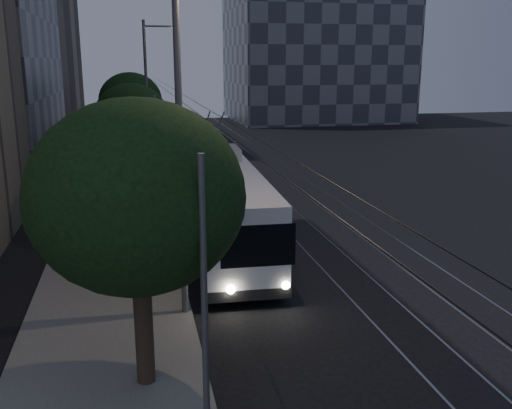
{
  "coord_description": "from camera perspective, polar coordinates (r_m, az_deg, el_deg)",
  "views": [
    {
      "loc": [
        -6.54,
        -20.53,
        7.66
      ],
      "look_at": [
        -1.48,
        2.66,
        1.71
      ],
      "focal_mm": 40.0,
      "sensor_mm": 36.0,
      "label": 1
    }
  ],
  "objects": [
    {
      "name": "trolleybus",
      "position": [
        23.81,
        -3.13,
        -0.24
      ],
      "size": [
        3.25,
        13.01,
        5.63
      ],
      "rotation": [
        0.0,
        0.0,
        -0.04
      ],
      "color": "white",
      "rests_on": "ground"
    },
    {
      "name": "car_white_d",
      "position": [
        51.66,
        -9.76,
        6.02
      ],
      "size": [
        2.25,
        3.83,
        1.22
      ],
      "primitive_type": "imported",
      "rotation": [
        0.0,
        0.0,
        -0.24
      ],
      "color": "silver",
      "rests_on": "ground"
    },
    {
      "name": "tram_rails",
      "position": [
        42.23,
        0.26,
        3.63
      ],
      "size": [
        4.52,
        90.0,
        0.02
      ],
      "color": "gray",
      "rests_on": "ground"
    },
    {
      "name": "car_white_b",
      "position": [
        45.24,
        -7.32,
        5.09
      ],
      "size": [
        2.68,
        5.02,
        1.38
      ],
      "primitive_type": "imported",
      "rotation": [
        0.0,
        0.0,
        0.16
      ],
      "color": "#B4B5B9",
      "rests_on": "ground"
    },
    {
      "name": "car_white_c",
      "position": [
        50.13,
        -8.37,
        5.97
      ],
      "size": [
        2.79,
        4.65,
        1.45
      ],
      "primitive_type": "imported",
      "rotation": [
        0.0,
        0.0,
        0.31
      ],
      "color": "silver",
      "rests_on": "ground"
    },
    {
      "name": "tree_4",
      "position": [
        50.64,
        -12.44,
        10.08
      ],
      "size": [
        5.35,
        5.35,
        6.84
      ],
      "color": "black",
      "rests_on": "ground"
    },
    {
      "name": "streetlamp_far",
      "position": [
        40.58,
        -10.32,
        11.85
      ],
      "size": [
        2.51,
        0.44,
        10.41
      ],
      "color": "#5D5D5F",
      "rests_on": "ground"
    },
    {
      "name": "streetlamp_near",
      "position": [
        16.56,
        -6.26,
        10.21
      ],
      "size": [
        2.63,
        0.44,
        11.0
      ],
      "color": "#5D5D5F",
      "rests_on": "ground"
    },
    {
      "name": "pickup_silver",
      "position": [
        32.46,
        -7.65,
        1.69
      ],
      "size": [
        3.49,
        5.91,
        1.54
      ],
      "primitive_type": "imported",
      "rotation": [
        0.0,
        0.0,
        0.18
      ],
      "color": "#919397",
      "rests_on": "ground"
    },
    {
      "name": "tree_1",
      "position": [
        23.18,
        -12.08,
        4.46
      ],
      "size": [
        4.37,
        4.37,
        5.9
      ],
      "color": "black",
      "rests_on": "ground"
    },
    {
      "name": "car_white_a",
      "position": [
        39.58,
        -8.89,
        3.72
      ],
      "size": [
        2.74,
        4.21,
        1.33
      ],
      "primitive_type": "imported",
      "rotation": [
        0.0,
        0.0,
        0.32
      ],
      "color": "silver",
      "rests_on": "ground"
    },
    {
      "name": "tree_5",
      "position": [
        54.51,
        -12.99,
        10.35
      ],
      "size": [
        4.42,
        4.42,
        6.47
      ],
      "color": "black",
      "rests_on": "ground"
    },
    {
      "name": "tree_2",
      "position": [
        32.27,
        -12.87,
        6.99
      ],
      "size": [
        4.09,
        4.09,
        5.74
      ],
      "color": "black",
      "rests_on": "ground"
    },
    {
      "name": "building_distant_right",
      "position": [
        79.54,
        5.94,
        17.12
      ],
      "size": [
        22.0,
        18.0,
        24.0
      ],
      "primitive_type": "cube",
      "color": "#393E49",
      "rests_on": "ground"
    },
    {
      "name": "tree_3",
      "position": [
        39.41,
        -12.34,
        8.58
      ],
      "size": [
        4.91,
        4.91,
        6.33
      ],
      "color": "black",
      "rests_on": "ground"
    },
    {
      "name": "overhead_wires",
      "position": [
        40.78,
        -10.14,
        7.95
      ],
      "size": [
        2.23,
        90.0,
        6.0
      ],
      "color": "black",
      "rests_on": "ground"
    },
    {
      "name": "ground",
      "position": [
        22.87,
        5.07,
        -5.55
      ],
      "size": [
        120.0,
        120.0,
        0.0
      ],
      "primitive_type": "plane",
      "color": "black",
      "rests_on": "ground"
    },
    {
      "name": "sidewalk",
      "position": [
        41.25,
        -13.45,
        3.09
      ],
      "size": [
        5.0,
        90.0,
        0.15
      ],
      "primitive_type": "cube",
      "color": "slate",
      "rests_on": "ground"
    },
    {
      "name": "tree_0",
      "position": [
        12.99,
        -11.81,
        0.71
      ],
      "size": [
        4.9,
        4.9,
        6.94
      ],
      "color": "black",
      "rests_on": "ground"
    }
  ]
}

